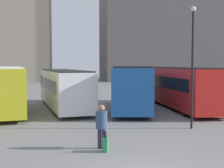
{
  "coord_description": "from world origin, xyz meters",
  "views": [
    {
      "loc": [
        -2.32,
        -8.73,
        3.48
      ],
      "look_at": [
        0.63,
        11.35,
        2.18
      ],
      "focal_mm": 50.0,
      "sensor_mm": 36.0,
      "label": 1
    }
  ],
  "objects_px": {
    "bus_1": "(63,87)",
    "bus_2": "(129,86)",
    "bus_0": "(6,88)",
    "suitcase": "(106,144)",
    "lamp_post_0": "(193,58)",
    "traveler": "(102,122)",
    "bus_3": "(181,86)"
  },
  "relations": [
    {
      "from": "bus_1",
      "to": "suitcase",
      "type": "height_order",
      "value": "bus_1"
    },
    {
      "from": "bus_3",
      "to": "bus_1",
      "type": "bearing_deg",
      "value": 80.84
    },
    {
      "from": "bus_0",
      "to": "bus_2",
      "type": "bearing_deg",
      "value": -96.59
    },
    {
      "from": "suitcase",
      "to": "traveler",
      "type": "bearing_deg",
      "value": 28.94
    },
    {
      "from": "bus_2",
      "to": "suitcase",
      "type": "relative_size",
      "value": 12.38
    },
    {
      "from": "bus_0",
      "to": "bus_2",
      "type": "xyz_separation_m",
      "value": [
        9.02,
        0.5,
        0.03
      ]
    },
    {
      "from": "bus_3",
      "to": "traveler",
      "type": "xyz_separation_m",
      "value": [
        -7.46,
        -10.67,
        -0.68
      ]
    },
    {
      "from": "bus_0",
      "to": "bus_3",
      "type": "height_order",
      "value": "bus_0"
    },
    {
      "from": "traveler",
      "to": "lamp_post_0",
      "type": "bearing_deg",
      "value": -40.5
    },
    {
      "from": "bus_2",
      "to": "traveler",
      "type": "xyz_separation_m",
      "value": [
        -3.33,
        -10.69,
        -0.73
      ]
    },
    {
      "from": "bus_1",
      "to": "bus_2",
      "type": "distance_m",
      "value": 5.23
    },
    {
      "from": "traveler",
      "to": "suitcase",
      "type": "distance_m",
      "value": 0.94
    },
    {
      "from": "bus_3",
      "to": "lamp_post_0",
      "type": "height_order",
      "value": "lamp_post_0"
    },
    {
      "from": "bus_0",
      "to": "bus_3",
      "type": "xyz_separation_m",
      "value": [
        13.14,
        0.49,
        -0.01
      ]
    },
    {
      "from": "traveler",
      "to": "lamp_post_0",
      "type": "relative_size",
      "value": 0.28
    },
    {
      "from": "bus_2",
      "to": "suitcase",
      "type": "xyz_separation_m",
      "value": [
        -3.23,
        -11.19,
        -1.51
      ]
    },
    {
      "from": "bus_2",
      "to": "bus_3",
      "type": "xyz_separation_m",
      "value": [
        4.13,
        -0.02,
        -0.04
      ]
    },
    {
      "from": "bus_2",
      "to": "bus_3",
      "type": "bearing_deg",
      "value": -81.12
    },
    {
      "from": "bus_3",
      "to": "lamp_post_0",
      "type": "bearing_deg",
      "value": 163.77
    },
    {
      "from": "traveler",
      "to": "lamp_post_0",
      "type": "xyz_separation_m",
      "value": [
        5.26,
        3.27,
        2.7
      ]
    },
    {
      "from": "bus_0",
      "to": "suitcase",
      "type": "height_order",
      "value": "bus_0"
    },
    {
      "from": "bus_0",
      "to": "suitcase",
      "type": "relative_size",
      "value": 11.49
    },
    {
      "from": "suitcase",
      "to": "lamp_post_0",
      "type": "distance_m",
      "value": 7.28
    },
    {
      "from": "bus_1",
      "to": "lamp_post_0",
      "type": "distance_m",
      "value": 11.5
    },
    {
      "from": "bus_1",
      "to": "suitcase",
      "type": "distance_m",
      "value": 12.89
    },
    {
      "from": "bus_0",
      "to": "traveler",
      "type": "height_order",
      "value": "bus_0"
    },
    {
      "from": "lamp_post_0",
      "to": "bus_1",
      "type": "bearing_deg",
      "value": 127.84
    },
    {
      "from": "bus_2",
      "to": "bus_1",
      "type": "bearing_deg",
      "value": 82.43
    },
    {
      "from": "traveler",
      "to": "suitcase",
      "type": "height_order",
      "value": "traveler"
    },
    {
      "from": "bus_1",
      "to": "traveler",
      "type": "height_order",
      "value": "bus_1"
    },
    {
      "from": "bus_1",
      "to": "suitcase",
      "type": "relative_size",
      "value": 13.86
    },
    {
      "from": "lamp_post_0",
      "to": "bus_0",
      "type": "bearing_deg",
      "value": 147.71
    }
  ]
}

